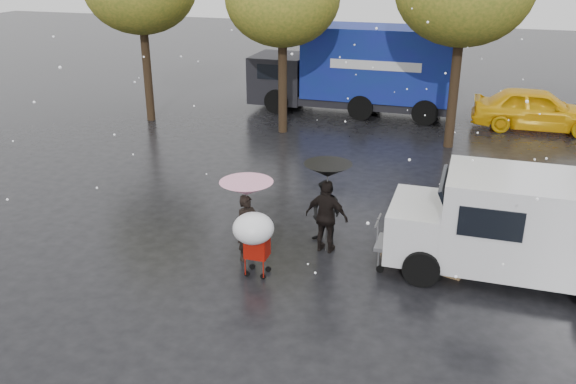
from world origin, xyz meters
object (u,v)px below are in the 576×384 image
(blue_truck, at_px, (359,70))
(shopping_cart, at_px, (254,232))
(person_black, at_px, (327,217))
(yellow_taxi, at_px, (537,109))
(person_pink, at_px, (248,228))
(vendor_cart, at_px, (417,240))
(white_van, at_px, (520,225))

(blue_truck, bearing_deg, shopping_cart, -87.23)
(person_black, height_order, blue_truck, blue_truck)
(blue_truck, xyz_separation_m, yellow_taxi, (6.84, -0.52, -0.97))
(blue_truck, bearing_deg, person_pink, -88.91)
(person_pink, xyz_separation_m, shopping_cart, (0.43, -0.73, 0.31))
(person_pink, xyz_separation_m, person_black, (1.54, 0.89, 0.09))
(vendor_cart, xyz_separation_m, white_van, (2.00, 0.40, 0.43))
(person_pink, distance_m, blue_truck, 13.38)
(person_black, relative_size, yellow_taxi, 0.37)
(person_pink, bearing_deg, blue_truck, 34.83)
(yellow_taxi, bearing_deg, white_van, 173.85)
(shopping_cart, relative_size, white_van, 0.30)
(person_black, height_order, white_van, white_van)
(vendor_cart, xyz_separation_m, yellow_taxi, (3.03, 12.23, 0.06))
(blue_truck, height_order, yellow_taxi, blue_truck)
(white_van, bearing_deg, person_pink, -169.95)
(blue_truck, bearing_deg, yellow_taxi, -4.36)
(blue_truck, relative_size, yellow_taxi, 1.79)
(person_pink, relative_size, blue_truck, 0.18)
(blue_truck, bearing_deg, vendor_cart, -73.36)
(blue_truck, bearing_deg, white_van, -64.82)
(person_pink, bearing_deg, shopping_cart, -115.89)
(person_pink, relative_size, yellow_taxi, 0.33)
(person_black, bearing_deg, white_van, -171.29)
(person_pink, distance_m, vendor_cart, 3.60)
(white_van, xyz_separation_m, yellow_taxi, (1.04, 11.83, -0.37))
(shopping_cart, height_order, white_van, white_van)
(shopping_cart, distance_m, white_van, 5.41)
(vendor_cart, bearing_deg, person_black, 171.46)
(vendor_cart, distance_m, blue_truck, 13.35)
(person_pink, xyz_separation_m, white_van, (5.55, 0.98, 0.41))
(person_black, xyz_separation_m, yellow_taxi, (5.05, 11.92, -0.06))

